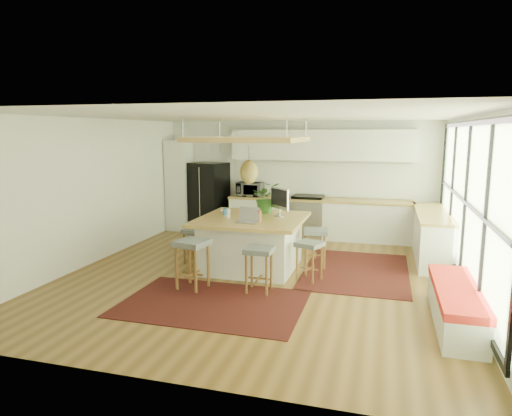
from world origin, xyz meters
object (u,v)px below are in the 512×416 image
(laptop, at_px, (247,216))
(monitor, at_px, (279,202))
(island, at_px, (252,243))
(stool_right_back, at_px, (315,248))
(stool_near_right, at_px, (259,270))
(island_plant, at_px, (266,201))
(stool_left_side, at_px, (195,245))
(microwave, at_px, (250,188))
(fridge, at_px, (209,194))
(stool_right_front, at_px, (309,260))
(stool_near_left, at_px, (192,267))

(laptop, bearing_deg, monitor, 67.13)
(island, xyz_separation_m, stool_right_back, (1.10, 0.38, -0.11))
(stool_near_right, distance_m, island_plant, 1.96)
(stool_left_side, xyz_separation_m, laptop, (1.16, -0.47, 0.70))
(microwave, bearing_deg, island, -72.65)
(fridge, bearing_deg, stool_right_front, -29.55)
(monitor, bearing_deg, stool_left_side, -125.26)
(island, distance_m, laptop, 0.75)
(stool_left_side, distance_m, island_plant, 1.57)
(stool_right_back, xyz_separation_m, laptop, (-1.05, -0.84, 0.70))
(stool_near_left, bearing_deg, stool_right_front, 27.58)
(fridge, relative_size, stool_near_left, 2.17)
(fridge, xyz_separation_m, island, (1.92, -2.74, -0.46))
(stool_near_right, xyz_separation_m, stool_left_side, (-1.57, 1.20, 0.00))
(fridge, distance_m, stool_right_front, 4.44)
(microwave, bearing_deg, laptop, -74.15)
(island_plant, bearing_deg, stool_left_side, -155.89)
(stool_near_left, relative_size, stool_near_right, 1.11)
(stool_right_front, height_order, stool_left_side, stool_right_front)
(stool_right_front, bearing_deg, stool_near_left, -152.42)
(stool_near_left, xyz_separation_m, monitor, (1.02, 1.62, 0.83))
(stool_near_right, height_order, monitor, monitor)
(stool_near_right, xyz_separation_m, island_plant, (-0.34, 1.75, 0.80))
(stool_right_front, xyz_separation_m, monitor, (-0.68, 0.73, 0.83))
(stool_left_side, height_order, monitor, monitor)
(island, bearing_deg, fridge, 124.96)
(stool_right_back, relative_size, stool_left_side, 1.07)
(microwave, bearing_deg, fridge, 177.12)
(stool_right_front, xyz_separation_m, island_plant, (-1.00, 0.99, 0.80))
(stool_near_right, bearing_deg, island, 111.44)
(stool_right_front, bearing_deg, island_plant, 135.12)
(island, bearing_deg, stool_left_side, 179.76)
(laptop, relative_size, island_plant, 0.65)
(island, xyz_separation_m, stool_right_front, (1.12, -0.44, -0.11))
(microwave, bearing_deg, stool_left_side, -95.67)
(microwave, relative_size, island_plant, 1.02)
(fridge, height_order, microwave, fridge)
(stool_near_right, height_order, island_plant, island_plant)
(fridge, height_order, stool_left_side, fridge)
(stool_near_right, distance_m, monitor, 1.70)
(stool_left_side, distance_m, laptop, 1.43)
(microwave, distance_m, island_plant, 2.33)
(stool_right_back, bearing_deg, monitor, -172.61)
(island, relative_size, stool_right_front, 2.79)
(stool_near_right, distance_m, stool_left_side, 1.98)
(fridge, distance_m, island_plant, 3.00)
(monitor, height_order, microwave, monitor)
(fridge, relative_size, microwave, 2.84)
(stool_right_back, distance_m, monitor, 1.07)
(stool_near_left, relative_size, stool_left_side, 1.20)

